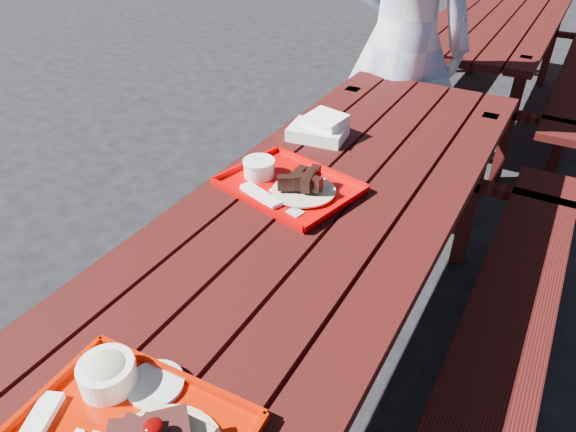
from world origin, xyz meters
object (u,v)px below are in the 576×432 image
object	(u,v)px
near_tray	(130,426)
far_tray	(286,183)
person	(402,45)
picnic_table_far	(496,41)
picnic_table_near	(312,261)

from	to	relation	value
near_tray	far_tray	xyz separation A→B (m)	(-0.18, 0.85, -0.01)
far_tray	near_tray	bearing A→B (deg)	-77.96
near_tray	person	xyz separation A→B (m)	(-0.26, 2.11, 0.09)
picnic_table_far	near_tray	bearing A→B (deg)	-89.17
picnic_table_far	near_tray	distance (m)	3.60
near_tray	person	world-z (taller)	person
far_tray	person	world-z (taller)	person
near_tray	picnic_table_near	bearing A→B (deg)	93.78
far_tray	picnic_table_near	bearing A→B (deg)	-26.66
picnic_table_far	person	xyz separation A→B (m)	(-0.21, -1.48, 0.31)
picnic_table_far	person	distance (m)	1.53
picnic_table_far	near_tray	xyz separation A→B (m)	(0.05, -3.59, 0.22)
picnic_table_near	person	bearing A→B (deg)	99.00
picnic_table_near	far_tray	world-z (taller)	far_tray
picnic_table_near	person	world-z (taller)	person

